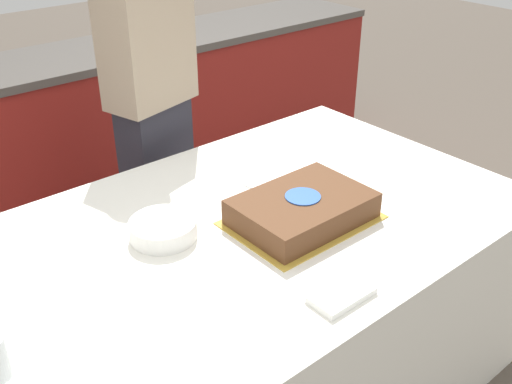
% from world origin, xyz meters
% --- Properties ---
extents(back_counter, '(4.40, 0.58, 0.92)m').
position_xyz_m(back_counter, '(0.00, 1.65, 0.46)').
color(back_counter, maroon).
rests_on(back_counter, ground_plane).
extents(dining_table, '(2.01, 1.16, 0.77)m').
position_xyz_m(dining_table, '(0.00, 0.00, 0.39)').
color(dining_table, white).
rests_on(dining_table, ground_plane).
extents(cake, '(0.47, 0.34, 0.09)m').
position_xyz_m(cake, '(0.21, -0.11, 0.82)').
color(cake, gold).
rests_on(cake, dining_table).
extents(plate_stack, '(0.21, 0.21, 0.06)m').
position_xyz_m(plate_stack, '(-0.19, 0.10, 0.80)').
color(plate_stack, white).
rests_on(plate_stack, dining_table).
extents(side_plate_near_cake, '(0.17, 0.17, 0.00)m').
position_xyz_m(side_plate_near_cake, '(0.30, 0.19, 0.77)').
color(side_plate_near_cake, white).
rests_on(side_plate_near_cake, dining_table).
extents(utensil_pile, '(0.18, 0.10, 0.02)m').
position_xyz_m(utensil_pile, '(0.02, -0.46, 0.78)').
color(utensil_pile, white).
rests_on(utensil_pile, dining_table).
extents(person_cutting_cake, '(0.40, 0.29, 1.67)m').
position_xyz_m(person_cutting_cake, '(0.21, 0.80, 0.88)').
color(person_cutting_cake, '#282833').
rests_on(person_cutting_cake, ground_plane).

